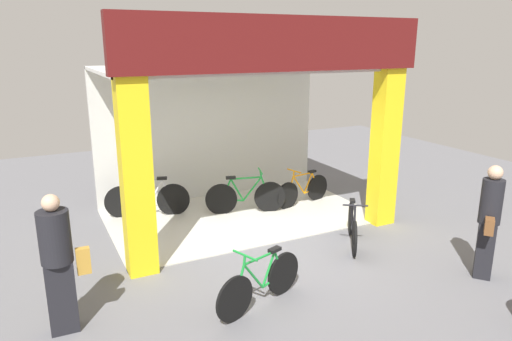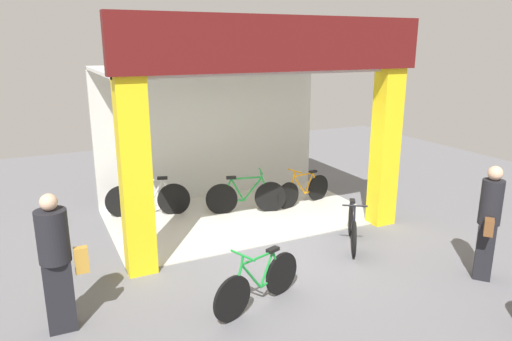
% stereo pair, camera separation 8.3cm
% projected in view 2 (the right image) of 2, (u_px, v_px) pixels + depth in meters
% --- Properties ---
extents(ground_plane, '(18.24, 18.24, 0.00)m').
position_uv_depth(ground_plane, '(275.00, 244.00, 8.27)').
color(ground_plane, slate).
rests_on(ground_plane, ground).
extents(shop_facade, '(5.32, 3.38, 3.83)m').
position_uv_depth(shop_facade, '(239.00, 118.00, 9.04)').
color(shop_facade, beige).
rests_on(shop_facade, ground).
extents(bicycle_inside_0, '(1.47, 0.44, 0.82)m').
position_uv_depth(bicycle_inside_0, '(304.00, 190.00, 10.18)').
color(bicycle_inside_0, black).
rests_on(bicycle_inside_0, ground).
extents(bicycle_inside_1, '(1.63, 0.59, 0.93)m').
position_uv_depth(bicycle_inside_1, '(148.00, 199.00, 9.49)').
color(bicycle_inside_1, black).
rests_on(bicycle_inside_1, ground).
extents(bicycle_inside_2, '(1.60, 0.59, 0.91)m').
position_uv_depth(bicycle_inside_2, '(246.00, 196.00, 9.65)').
color(bicycle_inside_2, black).
rests_on(bicycle_inside_2, ground).
extents(bicycle_parked_0, '(1.47, 0.58, 0.85)m').
position_uv_depth(bicycle_parked_0, '(258.00, 283.00, 6.23)').
color(bicycle_parked_0, black).
rests_on(bicycle_parked_0, ground).
extents(bicycle_parked_1, '(0.87, 1.28, 0.83)m').
position_uv_depth(bicycle_parked_1, '(352.00, 227.00, 8.15)').
color(bicycle_parked_1, black).
rests_on(bicycle_parked_1, ground).
extents(pedestrian_0, '(0.54, 0.50, 1.74)m').
position_uv_depth(pedestrian_0, '(488.00, 222.00, 6.85)').
color(pedestrian_0, black).
rests_on(pedestrian_0, ground).
extents(pedestrian_1, '(0.56, 0.38, 1.76)m').
position_uv_depth(pedestrian_1, '(57.00, 261.00, 5.57)').
color(pedestrian_1, black).
rests_on(pedestrian_1, ground).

